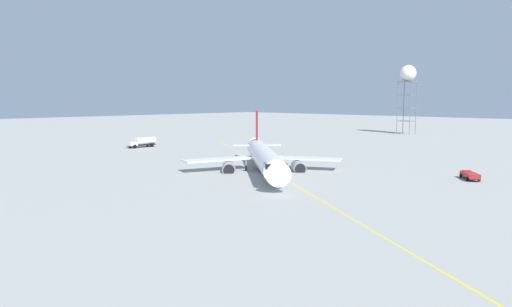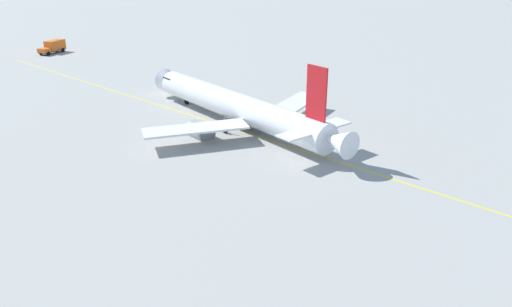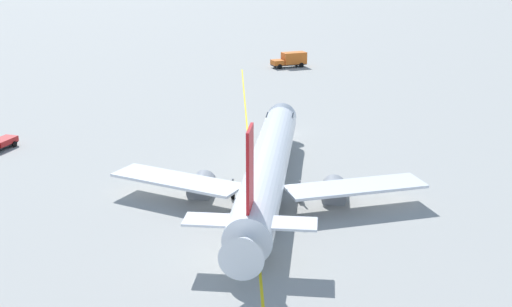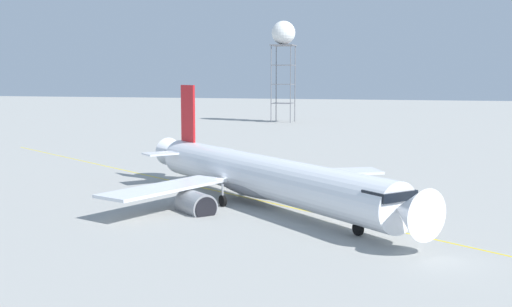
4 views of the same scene
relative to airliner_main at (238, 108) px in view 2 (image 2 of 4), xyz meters
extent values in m
plane|color=#9E9E99|center=(1.40, 3.30, -2.67)|extent=(600.00, 600.00, 0.00)
cylinder|color=white|center=(-0.33, -0.37, 0.23)|extent=(27.08, 30.08, 4.03)
cone|color=white|center=(-13.15, -14.99, 0.23)|extent=(4.86, 4.78, 3.83)
cone|color=white|center=(12.69, 14.47, 0.53)|extent=(5.21, 5.27, 3.43)
cube|color=black|center=(-11.70, -13.34, 1.14)|extent=(4.16, 4.06, 0.70)
ellipsoid|color=gray|center=(0.87, 1.00, -0.88)|extent=(11.39, 12.27, 2.22)
cube|color=red|center=(10.25, 11.69, 5.54)|extent=(2.29, 2.56, 6.60)
cube|color=white|center=(12.58, 9.65, 1.04)|extent=(5.15, 4.97, 0.20)
cube|color=white|center=(7.93, 13.73, 1.04)|extent=(5.15, 4.97, 0.20)
cube|color=white|center=(8.31, -4.08, -0.48)|extent=(9.87, 14.13, 0.28)
cube|color=white|center=(-5.13, 7.71, -0.48)|extent=(14.37, 8.42, 0.28)
cylinder|color=gray|center=(5.31, -4.35, -1.98)|extent=(4.47, 4.60, 2.51)
cylinder|color=black|center=(3.99, -5.86, -1.98)|extent=(1.70, 1.52, 2.13)
cylinder|color=gray|center=(-5.01, 4.70, -1.98)|extent=(4.47, 4.60, 2.51)
cylinder|color=black|center=(-6.33, 3.19, -1.98)|extent=(1.70, 1.52, 2.13)
cylinder|color=#9EA0A5|center=(-9.47, -10.80, -1.30)|extent=(0.20, 0.20, 1.65)
cylinder|color=black|center=(-9.47, -10.80, -2.12)|extent=(0.95, 1.02, 1.10)
cylinder|color=#9EA0A5|center=(3.44, -1.26, -1.30)|extent=(0.20, 0.20, 1.65)
cylinder|color=black|center=(3.44, -1.26, -2.12)|extent=(0.95, 1.02, 1.10)
cylinder|color=#9EA0A5|center=(-1.69, 3.25, -1.30)|extent=(0.20, 0.20, 1.65)
cylinder|color=black|center=(-1.69, 3.25, -2.12)|extent=(0.95, 1.02, 1.10)
cube|color=#232326|center=(-47.66, -57.74, -2.07)|extent=(7.73, 3.79, 0.20)
cube|color=orange|center=(-45.13, -58.34, -1.47)|extent=(2.75, 2.96, 1.00)
cube|color=black|center=(-44.14, -58.58, -1.32)|extent=(0.57, 2.07, 0.56)
cube|color=orange|center=(-48.84, -57.46, -0.77)|extent=(5.45, 3.60, 2.40)
cylinder|color=black|center=(-44.84, -57.12, -2.17)|extent=(1.04, 0.50, 1.00)
cylinder|color=black|center=(-45.42, -59.56, -2.17)|extent=(1.04, 0.50, 1.00)
cylinder|color=black|center=(-49.69, -55.97, -2.17)|extent=(1.04, 0.50, 1.00)
cylinder|color=black|center=(-50.27, -58.41, -2.17)|extent=(1.04, 0.50, 1.00)
cube|color=yellow|center=(-0.11, -2.86, -2.67)|extent=(76.24, 116.82, 0.01)
camera|label=1|loc=(-65.17, -60.42, 11.34)|focal=32.37mm
camera|label=2|loc=(68.03, 13.97, 21.22)|focal=34.70mm
camera|label=3|loc=(38.09, 52.03, 22.32)|focal=46.62mm
camera|label=4|loc=(-58.99, -16.97, 9.73)|focal=44.82mm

